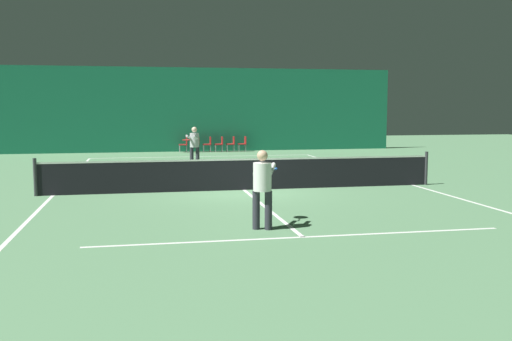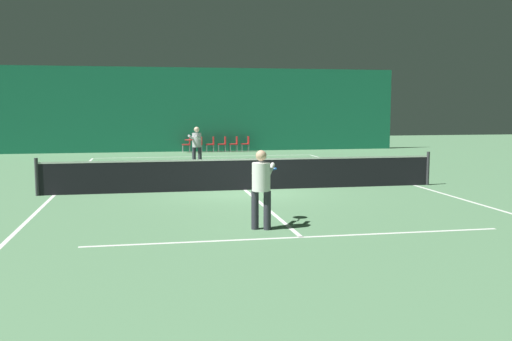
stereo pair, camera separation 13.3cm
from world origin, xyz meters
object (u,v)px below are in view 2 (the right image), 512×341
object	(u,v)px
player_near	(262,183)
courtside_chair_5	(246,143)
courtside_chair_0	(188,143)
courtside_chair_4	(235,143)
courtside_chair_1	(199,143)
courtside_chair_3	(223,143)
player_far	(196,143)
courtside_chair_2	(211,143)
tennis_net	(245,173)

from	to	relation	value
player_near	courtside_chair_5	size ratio (longest dim) A/B	1.94
courtside_chair_0	courtside_chair_5	xyz separation A→B (m)	(3.31, 0.00, 0.00)
player_near	courtside_chair_4	xyz separation A→B (m)	(2.57, 20.41, -0.46)
courtside_chair_1	courtside_chair_3	distance (m)	1.32
player_near	courtside_chair_3	bearing A→B (deg)	16.82
courtside_chair_0	player_far	bearing A→B (deg)	-1.24
courtside_chair_4	courtside_chair_5	size ratio (longest dim) A/B	1.00
player_far	courtside_chair_3	world-z (taller)	player_far
courtside_chair_3	player_far	bearing A→B (deg)	-15.42
player_far	courtside_chair_4	world-z (taller)	player_far
player_far	courtside_chair_2	world-z (taller)	player_far
courtside_chair_2	courtside_chair_4	xyz separation A→B (m)	(1.32, 0.00, 0.00)
courtside_chair_1	courtside_chair_2	xyz separation A→B (m)	(0.66, 0.00, 0.00)
player_far	courtside_chair_3	xyz separation A→B (m)	(2.15, 7.81, -0.49)
player_near	courtside_chair_2	distance (m)	20.46
player_far	courtside_chair_0	distance (m)	7.82
player_near	courtside_chair_4	bearing A→B (deg)	14.98
player_near	courtside_chair_5	bearing A→B (deg)	13.16
tennis_net	player_near	bearing A→B (deg)	-96.26
courtside_chair_1	courtside_chair_5	world-z (taller)	same
courtside_chair_0	courtside_chair_4	bearing A→B (deg)	90.00
courtside_chair_1	courtside_chair_3	bearing A→B (deg)	90.00
courtside_chair_0	courtside_chair_5	bearing A→B (deg)	90.00
courtside_chair_2	courtside_chair_0	bearing A→B (deg)	-90.00
courtside_chair_4	courtside_chair_3	bearing A→B (deg)	-90.00
courtside_chair_3	courtside_chair_5	xyz separation A→B (m)	(1.32, 0.00, 0.00)
tennis_net	player_far	size ratio (longest dim) A/B	7.19
tennis_net	player_near	size ratio (longest dim) A/B	7.38
courtside_chair_1	courtside_chair_2	world-z (taller)	same
courtside_chair_0	courtside_chair_5	size ratio (longest dim) A/B	1.00
courtside_chair_3	courtside_chair_2	bearing A→B (deg)	-90.00
player_far	courtside_chair_0	size ratio (longest dim) A/B	1.99
courtside_chair_1	courtside_chair_5	size ratio (longest dim) A/B	1.00
courtside_chair_2	courtside_chair_3	world-z (taller)	same
player_near	courtside_chair_2	world-z (taller)	player_near
tennis_net	courtside_chair_3	size ratio (longest dim) A/B	14.29
courtside_chair_2	player_near	bearing A→B (deg)	-3.51
courtside_chair_1	courtside_chair_4	world-z (taller)	same
courtside_chair_1	courtside_chair_2	size ratio (longest dim) A/B	1.00
tennis_net	courtside_chair_2	size ratio (longest dim) A/B	14.29
tennis_net	courtside_chair_2	world-z (taller)	tennis_net
tennis_net	courtside_chair_3	world-z (taller)	tennis_net
tennis_net	courtside_chair_0	bearing A→B (deg)	92.60
courtside_chair_3	tennis_net	bearing A→B (deg)	-5.02
courtside_chair_3	player_near	bearing A→B (deg)	-5.35
courtside_chair_0	courtside_chair_2	xyz separation A→B (m)	(1.32, 0.00, 0.00)
player_near	courtside_chair_5	distance (m)	20.67
courtside_chair_2	courtside_chair_3	bearing A→B (deg)	90.00
courtside_chair_3	courtside_chair_4	distance (m)	0.66
player_near	courtside_chair_3	size ratio (longest dim) A/B	1.94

